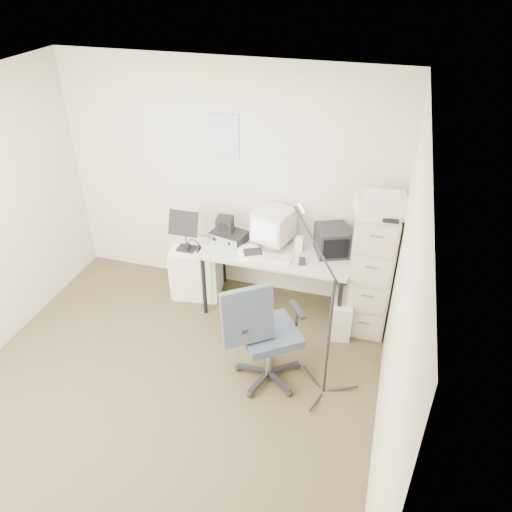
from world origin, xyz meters
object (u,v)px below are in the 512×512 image
(side_cart, at_px, (197,270))
(office_chair, at_px, (269,332))
(filing_cabinet, at_px, (372,270))
(desk, at_px, (277,279))

(side_cart, bearing_deg, office_chair, -52.58)
(filing_cabinet, relative_size, office_chair, 1.21)
(filing_cabinet, xyz_separation_m, office_chair, (-0.76, -1.04, -0.11))
(desk, height_order, office_chair, office_chair)
(desk, bearing_deg, office_chair, -79.64)
(filing_cabinet, bearing_deg, side_cart, -179.55)
(filing_cabinet, bearing_deg, office_chair, -126.19)
(desk, relative_size, side_cart, 2.44)
(filing_cabinet, xyz_separation_m, desk, (-0.95, -0.03, -0.29))
(desk, distance_m, side_cart, 0.91)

